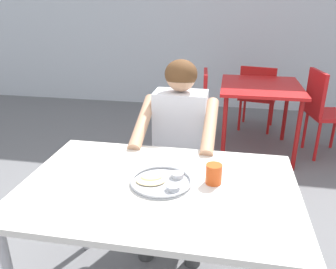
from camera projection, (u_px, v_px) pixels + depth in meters
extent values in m
cube|color=silver|center=(158.00, 188.00, 1.55)|extent=(1.27, 0.84, 0.03)
cylinder|color=#B2B2B7|center=(82.00, 201.00, 2.11)|extent=(0.04, 0.04, 0.72)
cylinder|color=#B2B2B7|center=(270.00, 221.00, 1.92)|extent=(0.04, 0.04, 0.72)
cylinder|color=#B7BABF|center=(161.00, 183.00, 1.55)|extent=(0.29, 0.29, 0.01)
torus|color=#B7BABF|center=(161.00, 180.00, 1.55)|extent=(0.29, 0.29, 0.01)
cylinder|color=#B2B5BA|center=(173.00, 188.00, 1.49)|extent=(0.06, 0.06, 0.02)
cylinder|color=maroon|center=(173.00, 187.00, 1.48)|extent=(0.05, 0.05, 0.01)
cylinder|color=#B2B5BA|center=(177.00, 175.00, 1.59)|extent=(0.06, 0.06, 0.02)
cylinder|color=#B77F23|center=(177.00, 174.00, 1.59)|extent=(0.05, 0.05, 0.01)
ellipsoid|color=#E5C689|center=(151.00, 180.00, 1.56)|extent=(0.15, 0.13, 0.01)
ellipsoid|color=#DFB981|center=(152.00, 177.00, 1.57)|extent=(0.11, 0.09, 0.01)
cylinder|color=#D84C19|center=(214.00, 174.00, 1.54)|extent=(0.07, 0.07, 0.09)
cylinder|color=#593319|center=(214.00, 169.00, 1.53)|extent=(0.06, 0.06, 0.02)
cube|color=silver|center=(181.00, 168.00, 2.39)|extent=(0.39, 0.39, 0.04)
cube|color=silver|center=(185.00, 130.00, 2.46)|extent=(0.36, 0.04, 0.41)
cylinder|color=silver|center=(198.00, 209.00, 2.31)|extent=(0.03, 0.03, 0.41)
cylinder|color=silver|center=(156.00, 204.00, 2.36)|extent=(0.03, 0.03, 0.41)
cylinder|color=silver|center=(203.00, 186.00, 2.58)|extent=(0.03, 0.03, 0.41)
cylinder|color=silver|center=(164.00, 183.00, 2.64)|extent=(0.03, 0.03, 0.41)
cylinder|color=#3F3F3F|center=(193.00, 234.00, 2.03)|extent=(0.10, 0.10, 0.45)
cylinder|color=#3F3F3F|center=(198.00, 180.00, 2.11)|extent=(0.12, 0.40, 0.12)
cylinder|color=#3F3F3F|center=(145.00, 228.00, 2.08)|extent=(0.10, 0.10, 0.45)
cylinder|color=#3F3F3F|center=(152.00, 176.00, 2.16)|extent=(0.12, 0.40, 0.12)
cube|color=silver|center=(180.00, 129.00, 2.22)|extent=(0.34, 0.20, 0.51)
cylinder|color=tan|center=(210.00, 126.00, 1.98)|extent=(0.08, 0.45, 0.25)
cylinder|color=tan|center=(143.00, 122.00, 2.06)|extent=(0.08, 0.45, 0.25)
sphere|color=tan|center=(181.00, 76.00, 2.09)|extent=(0.19, 0.19, 0.19)
ellipsoid|color=brown|center=(181.00, 74.00, 2.08)|extent=(0.21, 0.20, 0.18)
cube|color=red|center=(261.00, 86.00, 3.40)|extent=(0.80, 0.89, 0.03)
cylinder|color=#A31414|center=(224.00, 132.00, 3.24)|extent=(0.04, 0.04, 0.71)
cylinder|color=#A31414|center=(297.00, 136.00, 3.13)|extent=(0.04, 0.04, 0.71)
cylinder|color=#A31414|center=(226.00, 108.00, 3.95)|extent=(0.04, 0.04, 0.71)
cylinder|color=#A31414|center=(286.00, 111.00, 3.83)|extent=(0.04, 0.04, 0.71)
cube|color=red|center=(187.00, 110.00, 3.66)|extent=(0.45, 0.46, 0.04)
cube|color=red|center=(205.00, 91.00, 3.56)|extent=(0.07, 0.41, 0.41)
cylinder|color=red|center=(170.00, 134.00, 3.59)|extent=(0.03, 0.03, 0.40)
cylinder|color=red|center=(173.00, 123.00, 3.92)|extent=(0.03, 0.03, 0.40)
cylinder|color=red|center=(201.00, 135.00, 3.57)|extent=(0.03, 0.03, 0.40)
cylinder|color=red|center=(201.00, 124.00, 3.89)|extent=(0.03, 0.03, 0.40)
cube|color=red|center=(330.00, 115.00, 3.43)|extent=(0.46, 0.47, 0.04)
cube|color=red|center=(316.00, 92.00, 3.35)|extent=(0.10, 0.39, 0.43)
cylinder|color=red|center=(334.00, 130.00, 3.67)|extent=(0.03, 0.03, 0.42)
cylinder|color=red|center=(305.00, 130.00, 3.67)|extent=(0.03, 0.03, 0.42)
cylinder|color=red|center=(317.00, 142.00, 3.37)|extent=(0.03, 0.03, 0.42)
cube|color=red|center=(258.00, 97.00, 4.18)|extent=(0.51, 0.49, 0.04)
cube|color=red|center=(257.00, 83.00, 3.93)|extent=(0.41, 0.12, 0.38)
cylinder|color=red|center=(244.00, 108.00, 4.46)|extent=(0.03, 0.03, 0.40)
cylinder|color=red|center=(272.00, 111.00, 4.34)|extent=(0.03, 0.03, 0.40)
cylinder|color=red|center=(240.00, 115.00, 4.18)|extent=(0.03, 0.03, 0.40)
cylinder|color=red|center=(269.00, 119.00, 4.05)|extent=(0.03, 0.03, 0.40)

